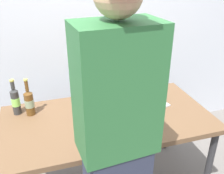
{
  "coord_description": "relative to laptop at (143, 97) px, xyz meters",
  "views": [
    {
      "loc": [
        -0.43,
        -1.54,
        1.78
      ],
      "look_at": [
        0.04,
        0.0,
        0.98
      ],
      "focal_mm": 40.05,
      "sensor_mm": 36.0,
      "label": 1
    }
  ],
  "objects": [
    {
      "name": "beer_bottle_green",
      "position": [
        -1.0,
        0.13,
        0.07
      ],
      "size": [
        0.06,
        0.06,
        0.29
      ],
      "color": "#333333",
      "rests_on": "desk"
    },
    {
      "name": "laptop",
      "position": [
        0.0,
        0.0,
        0.0
      ],
      "size": [
        0.38,
        0.33,
        0.22
      ],
      "color": "#B7BABC",
      "rests_on": "desk"
    },
    {
      "name": "beer_bottle_brown",
      "position": [
        -0.9,
        0.09,
        0.06
      ],
      "size": [
        0.07,
        0.07,
        0.3
      ],
      "color": "brown",
      "rests_on": "desk"
    },
    {
      "name": "desk",
      "position": [
        -0.35,
        -0.13,
        -0.12
      ],
      "size": [
        1.58,
        0.8,
        0.73
      ],
      "color": "brown",
      "rests_on": "ground"
    },
    {
      "name": "person_figure",
      "position": [
        -0.46,
        -0.71,
        0.14
      ],
      "size": [
        0.4,
        0.31,
        1.81
      ],
      "color": "#2D3347",
      "rests_on": "ground"
    },
    {
      "name": "back_wall",
      "position": [
        -0.35,
        0.73,
        0.52
      ],
      "size": [
        6.0,
        0.1,
        2.6
      ],
      "primitive_type": "cube",
      "color": "silver",
      "rests_on": "ground"
    }
  ]
}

